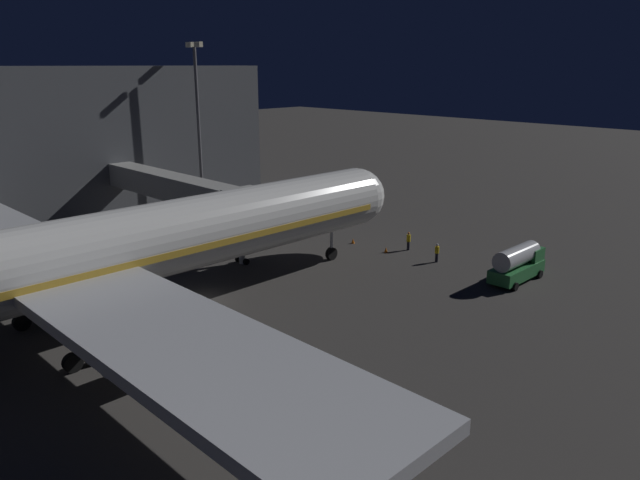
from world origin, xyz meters
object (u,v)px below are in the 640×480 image
object	(u,v)px
fuel_tanker	(518,262)
jet_bridge	(189,191)
airliner_at_gate	(33,270)
traffic_cone_nose_port	(386,250)
apron_floodlight_mast	(198,117)
ground_crew_by_belt_loader	(408,240)
traffic_cone_nose_starboard	(353,241)
ground_crew_by_tug	(437,252)

from	to	relation	value
fuel_tanker	jet_bridge	bearing A→B (deg)	25.78
airliner_at_gate	traffic_cone_nose_port	size ratio (longest dim) A/B	122.30
apron_floodlight_mast	ground_crew_by_belt_loader	size ratio (longest dim) A/B	11.03
jet_bridge	traffic_cone_nose_port	world-z (taller)	jet_bridge
jet_bridge	traffic_cone_nose_port	bearing A→B (deg)	-142.18
ground_crew_by_belt_loader	traffic_cone_nose_port	world-z (taller)	ground_crew_by_belt_loader
apron_floodlight_mast	traffic_cone_nose_port	bearing A→B (deg)	-174.46
airliner_at_gate	jet_bridge	bearing A→B (deg)	-56.11
apron_floodlight_mast	fuel_tanker	xyz separation A→B (m)	(-40.79, -4.39, -10.05)
traffic_cone_nose_port	apron_floodlight_mast	bearing A→B (deg)	5.54
apron_floodlight_mast	fuel_tanker	size ratio (longest dim) A/B	3.28
jet_bridge	ground_crew_by_belt_loader	world-z (taller)	jet_bridge
jet_bridge	traffic_cone_nose_starboard	bearing A→B (deg)	-132.87
ground_crew_by_belt_loader	ground_crew_by_tug	xyz separation A→B (m)	(-4.23, 1.20, -0.03)
fuel_tanker	traffic_cone_nose_port	bearing A→B (deg)	7.41
traffic_cone_nose_port	airliner_at_gate	bearing A→B (deg)	86.12
jet_bridge	traffic_cone_nose_starboard	size ratio (longest dim) A/B	46.61
ground_crew_by_tug	traffic_cone_nose_port	bearing A→B (deg)	10.88
traffic_cone_nose_port	fuel_tanker	bearing A→B (deg)	-172.59
airliner_at_gate	apron_floodlight_mast	distance (m)	39.64
traffic_cone_nose_port	traffic_cone_nose_starboard	size ratio (longest dim) A/B	1.00
jet_bridge	fuel_tanker	xyz separation A→B (m)	(-28.84, -13.93, -3.99)
airliner_at_gate	ground_crew_by_tug	bearing A→B (deg)	-102.63
traffic_cone_nose_port	traffic_cone_nose_starboard	world-z (taller)	same
fuel_tanker	traffic_cone_nose_starboard	distance (m)	17.62
ground_crew_by_tug	traffic_cone_nose_starboard	bearing A→B (deg)	5.99
apron_floodlight_mast	traffic_cone_nose_port	xyz separation A→B (m)	(-27.70, -2.69, -11.42)
airliner_at_gate	traffic_cone_nose_starboard	bearing A→B (deg)	-86.12
ground_crew_by_belt_loader	fuel_tanker	bearing A→B (deg)	177.54
airliner_at_gate	fuel_tanker	size ratio (longest dim) A/B	10.79
fuel_tanker	airliner_at_gate	bearing A→B (deg)	65.85
fuel_tanker	ground_crew_by_tug	world-z (taller)	fuel_tanker
airliner_at_gate	traffic_cone_nose_starboard	xyz separation A→B (m)	(2.20, -32.40, -5.25)
jet_bridge	airliner_at_gate	bearing A→B (deg)	123.89
traffic_cone_nose_starboard	traffic_cone_nose_port	bearing A→B (deg)	180.00
ground_crew_by_tug	ground_crew_by_belt_loader	bearing A→B (deg)	-15.86
apron_floodlight_mast	traffic_cone_nose_starboard	xyz separation A→B (m)	(-23.30, -2.69, -11.42)
fuel_tanker	traffic_cone_nose_starboard	bearing A→B (deg)	5.56
airliner_at_gate	jet_bridge	xyz separation A→B (m)	(13.55, -20.17, 0.11)
ground_crew_by_tug	traffic_cone_nose_port	distance (m)	5.43
airliner_at_gate	fuel_tanker	bearing A→B (deg)	-114.15
fuel_tanker	ground_crew_by_belt_loader	distance (m)	12.06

